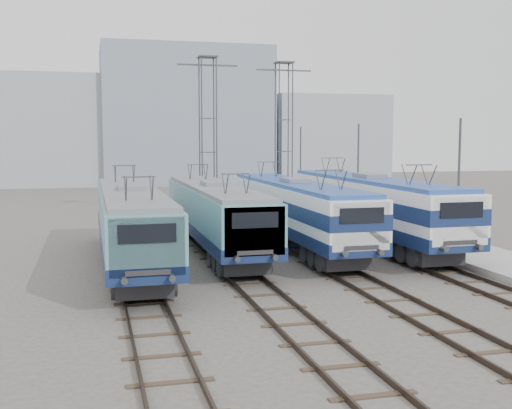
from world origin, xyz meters
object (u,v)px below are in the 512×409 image
object	(u,v)px
locomotive_far_left	(131,220)
mast_rear	(300,169)
mast_mid	(358,177)
locomotive_center_right	(296,207)
mast_front	(458,191)
locomotive_center_left	(215,212)
locomotive_far_right	(370,203)
catenary_tower_east	(284,131)
catenary_tower_west	(208,130)

from	to	relation	value
locomotive_far_left	mast_rear	size ratio (longest dim) A/B	2.55
mast_mid	mast_rear	bearing A→B (deg)	90.00
locomotive_center_right	mast_front	distance (m)	8.65
locomotive_center_left	locomotive_center_right	distance (m)	4.50
locomotive_far_left	mast_rear	xyz separation A→B (m)	(15.35, 21.12, 1.27)
locomotive_center_right	locomotive_far_right	xyz separation A→B (m)	(4.50, 0.21, 0.10)
catenary_tower_east	mast_mid	world-z (taller)	catenary_tower_east
locomotive_far_left	locomotive_far_right	bearing A→B (deg)	12.85
mast_mid	catenary_tower_west	bearing A→B (deg)	137.07
locomotive_far_right	catenary_tower_west	size ratio (longest dim) A/B	1.57
locomotive_center_left	locomotive_center_right	xyz separation A→B (m)	(4.50, 0.09, 0.11)
catenary_tower_west	mast_mid	bearing A→B (deg)	-42.93
locomotive_far_right	mast_front	world-z (taller)	mast_front
catenary_tower_west	locomotive_far_right	bearing A→B (deg)	-64.33
catenary_tower_west	mast_rear	xyz separation A→B (m)	(8.60, 4.00, -3.14)
locomotive_center_left	locomotive_center_right	size ratio (longest dim) A/B	0.97
locomotive_center_left	mast_rear	xyz separation A→B (m)	(10.85, 18.35, 1.32)
locomotive_center_right	catenary_tower_east	distance (m)	17.35
catenary_tower_east	mast_mid	size ratio (longest dim) A/B	1.71
locomotive_center_left	locomotive_far_right	world-z (taller)	locomotive_far_right
locomotive_center_left	mast_front	xyz separation A→B (m)	(10.85, -5.65, 1.32)
catenary_tower_east	mast_rear	world-z (taller)	catenary_tower_east
locomotive_far_left	mast_mid	distance (m)	17.90
locomotive_center_right	mast_mid	world-z (taller)	mast_mid
locomotive_far_right	mast_rear	xyz separation A→B (m)	(1.85, 18.04, 1.11)
locomotive_far_left	locomotive_center_right	bearing A→B (deg)	17.68
locomotive_far_right	locomotive_far_left	bearing A→B (deg)	-167.15
catenary_tower_east	mast_rear	size ratio (longest dim) A/B	1.71
locomotive_center_left	mast_mid	size ratio (longest dim) A/B	2.50
locomotive_far_right	catenary_tower_west	world-z (taller)	catenary_tower_west
catenary_tower_east	locomotive_far_left	bearing A→B (deg)	-124.72
locomotive_center_right	catenary_tower_west	bearing A→B (deg)	98.97
locomotive_center_left	mast_rear	size ratio (longest dim) A/B	2.50
catenary_tower_west	mast_front	size ratio (longest dim) A/B	1.71
mast_mid	mast_rear	world-z (taller)	same
mast_mid	mast_rear	distance (m)	12.00
locomotive_far_left	catenary_tower_west	world-z (taller)	catenary_tower_west
catenary_tower_east	locomotive_far_right	bearing A→B (deg)	-89.11
mast_front	mast_mid	distance (m)	12.00
locomotive_far_left	locomotive_center_right	world-z (taller)	locomotive_center_right
catenary_tower_west	mast_mid	size ratio (longest dim) A/B	1.71
locomotive_far_left	catenary_tower_west	bearing A→B (deg)	68.48
locomotive_center_left	catenary_tower_east	size ratio (longest dim) A/B	1.46
locomotive_center_right	catenary_tower_east	world-z (taller)	catenary_tower_east
locomotive_center_right	mast_mid	size ratio (longest dim) A/B	2.57
locomotive_center_left	locomotive_far_left	bearing A→B (deg)	-148.32
locomotive_far_left	locomotive_center_left	size ratio (longest dim) A/B	1.02
mast_front	mast_rear	bearing A→B (deg)	90.00
locomotive_center_left	locomotive_center_right	world-z (taller)	locomotive_center_right
catenary_tower_east	mast_rear	xyz separation A→B (m)	(2.10, 2.00, -3.14)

